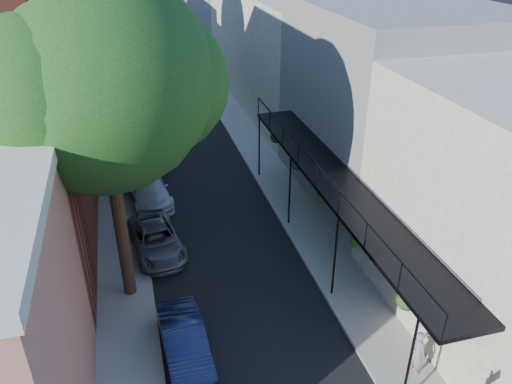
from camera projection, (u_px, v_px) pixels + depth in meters
road_surface at (172, 110)px, 36.19m from camera, size 6.00×64.00×0.01m
sidewalk_left at (115, 114)px, 35.25m from camera, size 2.00×64.00×0.12m
sidewalk_right at (225, 105)px, 37.08m from camera, size 2.00×64.00×0.12m
buildings_left at (16, 53)px, 30.66m from camera, size 10.10×59.10×12.00m
buildings_right at (293, 43)px, 35.70m from camera, size 9.80×55.00×10.00m
oak_near at (114, 81)px, 14.92m from camera, size 7.48×6.80×11.42m
oak_mid at (112, 50)px, 22.06m from camera, size 6.60×6.00×10.20m
parked_car_b at (185, 343)px, 15.43m from camera, size 1.47×3.77×1.22m
parked_car_c at (157, 240)px, 20.47m from camera, size 2.36×4.24×1.12m
parked_car_d at (148, 188)px, 24.26m from camera, size 2.30×4.59×1.28m
parked_car_e at (154, 154)px, 27.97m from camera, size 1.49×3.37×1.13m
parked_car_f at (157, 125)px, 31.79m from camera, size 1.83×4.14×1.32m
parked_car_g at (132, 92)px, 38.14m from camera, size 1.96×4.11×1.13m
pedestrian at (417, 352)px, 14.70m from camera, size 0.45×0.62×1.57m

